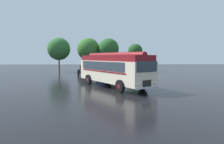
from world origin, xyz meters
TOP-DOWN VIEW (x-y plane):
  - ground_plane at (0.00, 0.00)m, footprint 120.00×120.00m
  - vintage_bus at (-0.35, -0.00)m, footprint 7.22×9.93m
  - car_near_left at (-4.31, 13.94)m, footprint 2.32×4.37m
  - car_mid_left at (-1.63, 13.92)m, footprint 2.07×4.26m
  - car_mid_right at (1.14, 13.43)m, footprint 2.03×4.24m
  - tree_far_left at (-10.05, 20.69)m, footprint 4.55×4.55m
  - tree_left_of_centre at (-4.33, 20.96)m, footprint 4.59×4.59m
  - tree_centre at (-0.24, 20.22)m, footprint 4.24×4.24m
  - tree_right_of_centre at (5.24, 20.35)m, footprint 2.96×2.96m

SIDE VIEW (x-z plane):
  - ground_plane at x=0.00m, z-range 0.00..0.00m
  - car_near_left at x=-4.31m, z-range 0.02..1.68m
  - car_mid_left at x=-1.63m, z-range 0.02..1.68m
  - car_mid_right at x=1.14m, z-range 0.02..1.68m
  - vintage_bus at x=-0.35m, z-range 0.15..3.64m
  - tree_right_of_centre at x=5.24m, z-range 1.33..7.02m
  - tree_left_of_centre at x=-4.33m, z-range 1.08..7.96m
  - tree_far_left at x=-10.05m, z-range 1.15..8.06m
  - tree_centre at x=-0.24m, z-range 1.23..7.99m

